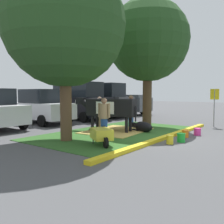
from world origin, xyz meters
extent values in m
plane|color=#4C4C4F|center=(0.00, 0.00, 0.00)|extent=(80.00, 80.00, 0.00)
cube|color=#2D5B23|center=(-0.03, 1.87, 0.01)|extent=(7.88, 4.43, 0.02)
cube|color=yellow|center=(-0.03, -0.50, 0.06)|extent=(9.08, 0.24, 0.12)
cube|color=tan|center=(0.28, 2.10, 0.03)|extent=(3.41, 2.69, 0.04)
cylinder|color=brown|center=(-2.71, 2.30, 1.35)|extent=(0.43, 0.43, 2.69)
sphere|color=#23471E|center=(-2.71, 2.30, 4.26)|extent=(4.48, 4.48, 4.48)
cylinder|color=#4C3823|center=(2.65, 1.84, 1.53)|extent=(0.48, 0.48, 3.06)
sphere|color=#23471E|center=(2.65, 1.84, 4.57)|extent=(4.33, 4.33, 4.33)
cube|color=black|center=(0.08, 2.30, 1.13)|extent=(1.18, 2.40, 0.80)
cube|color=white|center=(0.05, 2.45, 1.13)|extent=(0.90, 1.03, 0.56)
cylinder|color=black|center=(-0.21, 3.60, 1.23)|extent=(0.45, 0.69, 0.58)
cube|color=black|center=(-0.28, 3.91, 1.41)|extent=(0.35, 0.49, 0.32)
cube|color=white|center=(-0.32, 4.11, 1.37)|extent=(0.22, 0.16, 0.20)
cylinder|color=black|center=(-0.35, 3.09, 0.36)|extent=(0.14, 0.14, 0.73)
cylinder|color=black|center=(0.13, 3.20, 0.36)|extent=(0.14, 0.14, 0.73)
cylinder|color=black|center=(0.03, 1.41, 0.36)|extent=(0.14, 0.14, 0.73)
cylinder|color=black|center=(0.50, 1.51, 0.36)|extent=(0.14, 0.14, 0.73)
cylinder|color=black|center=(0.34, 1.13, 0.88)|extent=(0.06, 0.06, 0.70)
ellipsoid|color=black|center=(0.89, 1.05, 0.24)|extent=(0.80, 1.19, 0.48)
cube|color=black|center=(1.08, 1.62, 0.26)|extent=(0.28, 0.33, 0.22)
cube|color=silver|center=(1.12, 1.74, 0.26)|extent=(0.11, 0.09, 0.16)
cylinder|color=black|center=(0.83, 1.44, 0.06)|extent=(0.20, 0.36, 0.10)
cylinder|color=#23478C|center=(-1.73, 1.26, 0.41)|extent=(0.26, 0.26, 0.83)
cylinder|color=#9E7F5B|center=(-1.73, 1.26, 1.11)|extent=(0.34, 0.34, 0.57)
sphere|color=#8C664C|center=(-1.73, 1.26, 1.51)|extent=(0.22, 0.22, 0.22)
cylinder|color=#9E7F5B|center=(-1.75, 1.48, 1.14)|extent=(0.09, 0.09, 0.54)
cylinder|color=#9E7F5B|center=(-1.70, 1.04, 1.14)|extent=(0.09, 0.09, 0.54)
cylinder|color=#9E7F5B|center=(0.59, 3.43, 0.41)|extent=(0.26, 0.26, 0.82)
cylinder|color=maroon|center=(0.59, 3.43, 1.11)|extent=(0.34, 0.34, 0.57)
sphere|color=#8C664C|center=(0.59, 3.43, 1.50)|extent=(0.22, 0.22, 0.22)
cylinder|color=maroon|center=(0.81, 3.46, 1.13)|extent=(0.09, 0.09, 0.54)
cylinder|color=maroon|center=(0.37, 3.41, 1.13)|extent=(0.09, 0.09, 0.54)
cylinder|color=#23478C|center=(1.77, 2.30, 0.43)|extent=(0.26, 0.26, 0.86)
cylinder|color=maroon|center=(1.77, 2.30, 1.16)|extent=(0.34, 0.34, 0.59)
sphere|color=#8C664C|center=(1.77, 2.30, 1.57)|extent=(0.23, 0.23, 0.23)
cylinder|color=maroon|center=(1.73, 2.08, 1.19)|extent=(0.09, 0.09, 0.56)
cylinder|color=maroon|center=(1.81, 2.51, 1.19)|extent=(0.09, 0.09, 0.56)
cube|color=gold|center=(-2.52, 0.73, 0.40)|extent=(1.00, 1.08, 0.36)
cylinder|color=black|center=(-2.80, 0.32, 0.18)|extent=(0.28, 0.35, 0.36)
cylinder|color=black|center=(-2.17, 0.86, 0.12)|extent=(0.04, 0.04, 0.24)
cylinder|color=black|center=(-2.54, 1.10, 0.12)|extent=(0.04, 0.04, 0.24)
cylinder|color=black|center=(-1.98, 1.15, 0.52)|extent=(0.33, 0.46, 0.23)
cylinder|color=black|center=(-2.34, 1.39, 0.52)|extent=(0.33, 0.46, 0.23)
cylinder|color=#99999E|center=(4.70, -1.07, 0.99)|extent=(0.06, 0.06, 1.98)
cube|color=yellow|center=(4.70, -1.07, 1.73)|extent=(0.05, 0.44, 0.56)
cylinder|color=yellow|center=(-0.91, -1.07, 0.16)|extent=(0.24, 0.24, 0.32)
torus|color=yellow|center=(-0.91, -1.07, 0.32)|extent=(0.26, 0.26, 0.02)
cylinder|color=green|center=(-0.31, -1.24, 0.16)|extent=(0.29, 0.29, 0.32)
torus|color=green|center=(-0.31, -1.24, 0.32)|extent=(0.32, 0.32, 0.02)
cylinder|color=orange|center=(0.71, -1.02, 0.14)|extent=(0.26, 0.26, 0.29)
torus|color=orange|center=(0.71, -1.02, 0.29)|extent=(0.29, 0.29, 0.02)
cylinder|color=#EA3893|center=(1.51, -1.24, 0.15)|extent=(0.29, 0.29, 0.30)
torus|color=#EA3893|center=(1.51, -1.24, 0.30)|extent=(0.32, 0.32, 0.02)
cylinder|color=black|center=(-2.03, 6.17, 0.32)|extent=(0.24, 0.65, 0.64)
cube|color=silver|center=(0.04, 7.56, 0.77)|extent=(1.93, 4.45, 0.90)
cube|color=black|center=(0.04, 7.56, 1.62)|extent=(1.65, 2.25, 0.80)
cylinder|color=black|center=(-0.82, 9.02, 0.32)|extent=(0.24, 0.65, 0.64)
cylinder|color=black|center=(0.98, 8.96, 0.32)|extent=(0.24, 0.65, 0.64)
cylinder|color=black|center=(-0.91, 6.16, 0.32)|extent=(0.24, 0.65, 0.64)
cylinder|color=black|center=(0.89, 6.10, 0.32)|extent=(0.24, 0.65, 0.64)
cube|color=black|center=(2.86, 7.26, 0.92)|extent=(2.04, 4.65, 1.20)
cube|color=black|center=(2.86, 7.26, 2.02)|extent=(1.77, 3.25, 1.00)
cylinder|color=black|center=(1.96, 8.78, 0.32)|extent=(0.24, 0.65, 0.64)
cylinder|color=black|center=(3.86, 8.73, 0.32)|extent=(0.24, 0.65, 0.64)
cylinder|color=black|center=(1.87, 5.79, 0.32)|extent=(0.24, 0.65, 0.64)
cylinder|color=black|center=(3.77, 5.74, 0.32)|extent=(0.24, 0.65, 0.64)
cube|color=#3D3D42|center=(5.38, 7.20, 0.92)|extent=(2.04, 4.65, 1.20)
cube|color=black|center=(5.38, 7.20, 2.02)|extent=(1.77, 3.25, 1.00)
cylinder|color=black|center=(4.47, 8.72, 0.32)|extent=(0.24, 0.65, 0.64)
cylinder|color=black|center=(6.37, 8.66, 0.32)|extent=(0.24, 0.65, 0.64)
cylinder|color=black|center=(4.38, 5.73, 0.32)|extent=(0.24, 0.65, 0.64)
cylinder|color=black|center=(6.28, 5.67, 0.32)|extent=(0.24, 0.65, 0.64)
cube|color=#4C5156|center=(8.25, 7.66, 0.87)|extent=(2.16, 5.46, 1.10)
cube|color=black|center=(8.27, 8.61, 1.92)|extent=(1.89, 1.85, 1.00)
cube|color=#4C5156|center=(8.21, 6.45, 1.54)|extent=(1.98, 2.76, 0.24)
cylinder|color=black|center=(7.30, 9.45, 0.32)|extent=(0.24, 0.65, 0.64)
cylinder|color=black|center=(9.30, 9.39, 0.32)|extent=(0.24, 0.65, 0.64)
cylinder|color=black|center=(7.19, 5.94, 0.32)|extent=(0.24, 0.65, 0.64)
cylinder|color=black|center=(9.19, 5.88, 0.32)|extent=(0.24, 0.65, 0.64)
camera|label=1|loc=(-8.93, -4.59, 1.80)|focal=39.25mm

